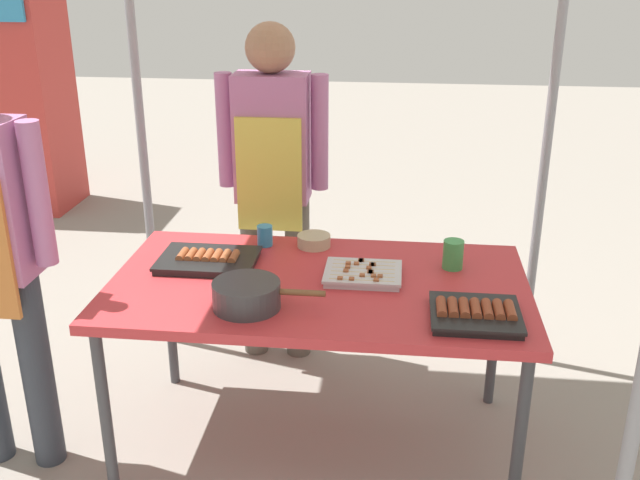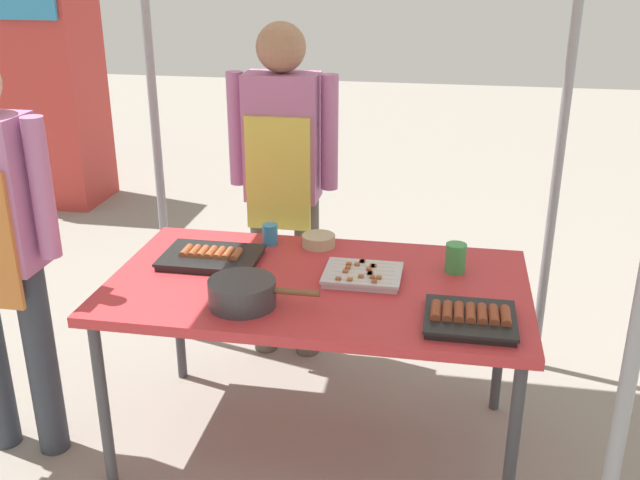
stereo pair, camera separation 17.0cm
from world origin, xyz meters
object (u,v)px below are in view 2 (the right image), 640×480
object	(u,v)px
tray_grilled_sausages	(211,257)
stall_table	(318,293)
cooking_wok	(243,292)
drink_cup_near_edge	(456,258)
neighbor_stall_left	(44,73)
drink_cup_by_wok	(270,234)
tray_meat_skewers	(363,275)
vendor_woman	(283,168)
condiment_bowl	(319,241)
tray_pork_links	(470,318)

from	to	relation	value
tray_grilled_sausages	stall_table	bearing A→B (deg)	-13.43
stall_table	cooking_wok	bearing A→B (deg)	-132.27
cooking_wok	drink_cup_near_edge	world-z (taller)	drink_cup_near_edge
neighbor_stall_left	tray_grilled_sausages	bearing A→B (deg)	-50.42
drink_cup_near_edge	neighbor_stall_left	world-z (taller)	neighbor_stall_left
tray_grilled_sausages	drink_cup_by_wok	bearing A→B (deg)	49.95
tray_grilled_sausages	cooking_wok	bearing A→B (deg)	-56.69
tray_meat_skewers	vendor_woman	size ratio (longest dim) A/B	0.18
tray_meat_skewers	condiment_bowl	bearing A→B (deg)	127.06
cooking_wok	drink_cup_near_edge	xyz separation A→B (m)	(0.74, 0.43, 0.01)
tray_pork_links	tray_meat_skewers	bearing A→B (deg)	143.70
tray_meat_skewers	tray_pork_links	xyz separation A→B (m)	(0.40, -0.30, 0.00)
drink_cup_near_edge	neighbor_stall_left	distance (m)	4.15
drink_cup_near_edge	drink_cup_by_wok	bearing A→B (deg)	168.95
tray_pork_links	drink_cup_near_edge	size ratio (longest dim) A/B	2.64
tray_grilled_sausages	condiment_bowl	xyz separation A→B (m)	(0.40, 0.24, 0.01)
stall_table	tray_pork_links	bearing A→B (deg)	-23.48
tray_meat_skewers	vendor_woman	world-z (taller)	vendor_woman
tray_pork_links	vendor_woman	xyz separation A→B (m)	(-0.87, 0.97, 0.20)
condiment_bowl	vendor_woman	world-z (taller)	vendor_woman
cooking_wok	condiment_bowl	bearing A→B (deg)	74.55
tray_meat_skewers	vendor_woman	distance (m)	0.85
condiment_bowl	drink_cup_by_wok	bearing A→B (deg)	-176.48
drink_cup_near_edge	tray_pork_links	bearing A→B (deg)	-82.80
stall_table	cooking_wok	xyz separation A→B (m)	(-0.23, -0.25, 0.11)
tray_meat_skewers	drink_cup_near_edge	xyz separation A→B (m)	(0.35, 0.13, 0.04)
tray_pork_links	stall_table	bearing A→B (deg)	156.52
condiment_bowl	stall_table	bearing A→B (deg)	-80.23
tray_meat_skewers	tray_pork_links	distance (m)	0.50
tray_grilled_sausages	tray_meat_skewers	world-z (taller)	tray_grilled_sausages
tray_grilled_sausages	tray_meat_skewers	bearing A→B (deg)	-5.59
cooking_wok	drink_cup_by_wok	xyz separation A→B (m)	(-0.04, 0.59, -0.01)
tray_meat_skewers	vendor_woman	bearing A→B (deg)	124.49
stall_table	tray_grilled_sausages	xyz separation A→B (m)	(-0.46, 0.11, 0.07)
tray_meat_skewers	cooking_wok	bearing A→B (deg)	-142.95
tray_pork_links	drink_cup_by_wok	world-z (taller)	drink_cup_by_wok
condiment_bowl	tray_meat_skewers	bearing A→B (deg)	-52.94
drink_cup_by_wok	cooking_wok	bearing A→B (deg)	-85.64
cooking_wok	condiment_bowl	world-z (taller)	cooking_wok
vendor_woman	drink_cup_near_edge	bearing A→B (deg)	146.32
tray_meat_skewers	tray_pork_links	world-z (taller)	tray_pork_links
drink_cup_by_wok	condiment_bowl	bearing A→B (deg)	3.52
stall_table	tray_pork_links	xyz separation A→B (m)	(0.57, -0.25, 0.07)
tray_grilled_sausages	tray_meat_skewers	xyz separation A→B (m)	(0.63, -0.06, -0.00)
stall_table	tray_grilled_sausages	world-z (taller)	tray_grilled_sausages
drink_cup_near_edge	vendor_woman	xyz separation A→B (m)	(-0.82, 0.54, 0.17)
drink_cup_by_wok	neighbor_stall_left	distance (m)	3.47
stall_table	vendor_woman	bearing A→B (deg)	112.34
tray_pork_links	neighbor_stall_left	distance (m)	4.48
vendor_woman	neighbor_stall_left	bearing A→B (deg)	-41.04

